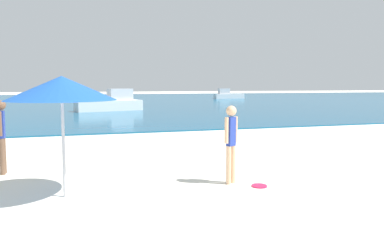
{
  "coord_description": "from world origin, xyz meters",
  "views": [
    {
      "loc": [
        -2.73,
        -3.06,
        1.93
      ],
      "look_at": [
        -0.04,
        6.27,
        1.09
      ],
      "focal_mm": 32.89,
      "sensor_mm": 36.0,
      "label": 1
    }
  ],
  "objects": [
    {
      "name": "water",
      "position": [
        0.0,
        40.9,
        0.03
      ],
      "size": [
        160.0,
        60.0,
        0.06
      ],
      "primitive_type": "cube",
      "color": "#14567F",
      "rests_on": "ground"
    },
    {
      "name": "frisbee",
      "position": [
        0.31,
        2.86,
        0.01
      ],
      "size": [
        0.29,
        0.29,
        0.03
      ],
      "primitive_type": "cylinder",
      "color": "#E51E4C",
      "rests_on": "ground"
    },
    {
      "name": "person_standing",
      "position": [
        -0.13,
        3.21,
        0.87
      ],
      "size": [
        0.32,
        0.21,
        1.53
      ],
      "rotation": [
        0.0,
        0.0,
        0.5
      ],
      "color": "#DDAD84",
      "rests_on": "ground"
    },
    {
      "name": "person_distant",
      "position": [
        -4.59,
        5.27,
        0.91
      ],
      "size": [
        0.21,
        0.37,
        1.6
      ],
      "rotation": [
        0.0,
        0.0,
        4.73
      ],
      "color": "brown",
      "rests_on": "ground"
    },
    {
      "name": "boat_near",
      "position": [
        -1.3,
        23.12,
        0.61
      ],
      "size": [
        4.92,
        2.67,
        1.59
      ],
      "rotation": [
        0.0,
        0.0,
        3.4
      ],
      "color": "white",
      "rests_on": "water"
    },
    {
      "name": "beach_umbrella",
      "position": [
        -3.2,
        3.25,
        1.87
      ],
      "size": [
        1.82,
        1.82,
        2.08
      ],
      "color": "#B7B7BC",
      "rests_on": "ground"
    },
    {
      "name": "boat_far",
      "position": [
        15.38,
        41.98,
        0.54
      ],
      "size": [
        4.1,
        1.42,
        1.38
      ],
      "rotation": [
        0.0,
        0.0,
        -0.03
      ],
      "color": "white",
      "rests_on": "water"
    }
  ]
}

